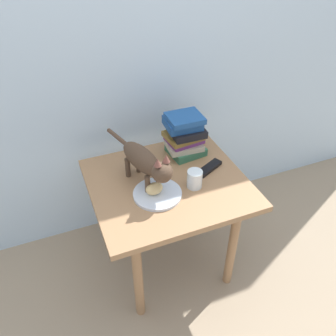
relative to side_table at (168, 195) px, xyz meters
name	(u,v)px	position (x,y,z in m)	size (l,w,h in m)	color
ground_plane	(168,259)	(0.00, 0.00, -0.49)	(6.00, 6.00, 0.00)	gray
back_panel	(133,39)	(0.00, 0.44, 0.61)	(4.00, 0.04, 2.20)	silver
side_table	(168,195)	(0.00, 0.00, 0.00)	(0.72, 0.64, 0.57)	#9E724C
plate	(157,194)	(-0.08, -0.07, 0.09)	(0.22, 0.22, 0.01)	silver
bread_roll	(154,189)	(-0.09, -0.07, 0.12)	(0.08, 0.06, 0.05)	#E0BC7A
cat	(145,162)	(-0.10, 0.02, 0.21)	(0.18, 0.46, 0.23)	#4C3828
book_stack	(185,135)	(0.16, 0.18, 0.19)	(0.20, 0.17, 0.23)	#336B4C
candle_jar	(195,180)	(0.10, -0.08, 0.12)	(0.07, 0.07, 0.08)	silver
tv_remote	(209,168)	(0.22, 0.01, 0.09)	(0.15, 0.04, 0.02)	black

